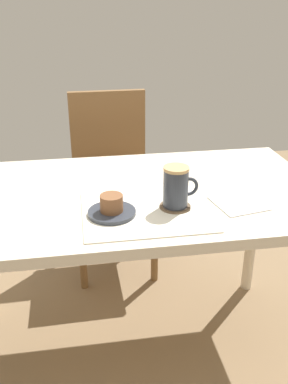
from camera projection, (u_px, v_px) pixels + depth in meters
The scene contains 9 objects.
ground_plane at pixel (132, 349), 1.77m from camera, with size 4.40×4.40×0.02m, color #846B4C.
dining_table at pixel (129, 211), 1.50m from camera, with size 1.34×0.73×0.71m.
wooden_chair at pixel (112, 173), 2.18m from camera, with size 0.43×0.43×0.89m.
placemat at pixel (146, 211), 1.33m from camera, with size 0.39×0.33×0.00m, color silver.
pastry_plate at pixel (112, 213), 1.31m from camera, with size 0.15×0.15×0.01m, color #333842.
pastry at pixel (112, 203), 1.29m from camera, with size 0.07×0.07×0.05m, color brown.
coffee_coaster at pixel (175, 206), 1.35m from camera, with size 0.10×0.10×0.01m, color brown.
coffee_mug at pixel (176, 187), 1.32m from camera, with size 0.11×0.08×0.13m.
paper_napkin at pixel (239, 203), 1.38m from camera, with size 0.15×0.15×0.00m, color white.
Camera 1 is at (-0.16, -1.32, 1.33)m, focal length 40.00 mm.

